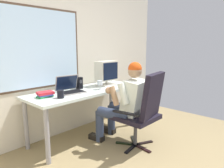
% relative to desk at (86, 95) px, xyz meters
% --- Properties ---
extents(wall_rear, '(4.58, 0.08, 2.53)m').
position_rel_desk_xyz_m(wall_rear, '(-0.13, 0.40, 0.61)').
color(wall_rear, beige).
rests_on(wall_rear, ground).
extents(desk, '(1.83, 0.68, 0.74)m').
position_rel_desk_xyz_m(desk, '(0.00, 0.00, 0.00)').
color(desk, gray).
rests_on(desk, ground).
extents(office_chair, '(0.68, 0.61, 1.06)m').
position_rel_desk_xyz_m(office_chair, '(0.26, -0.88, -0.08)').
color(office_chair, black).
rests_on(office_chair, ground).
extents(person_seated, '(0.59, 0.86, 1.19)m').
position_rel_desk_xyz_m(person_seated, '(0.21, -0.59, -0.04)').
color(person_seated, '#303B56').
rests_on(person_seated, ground).
extents(crt_monitor, '(0.37, 0.24, 0.41)m').
position_rel_desk_xyz_m(crt_monitor, '(0.46, 0.02, 0.32)').
color(crt_monitor, beige).
rests_on(crt_monitor, desk).
extents(laptop, '(0.38, 0.35, 0.24)m').
position_rel_desk_xyz_m(laptop, '(-0.27, 0.05, 0.15)').
color(laptop, gray).
rests_on(laptop, desk).
extents(wine_glass, '(0.08, 0.08, 0.14)m').
position_rel_desk_xyz_m(wine_glass, '(0.15, -0.15, 0.18)').
color(wine_glass, silver).
rests_on(wine_glass, desk).
extents(desk_speaker, '(0.08, 0.08, 0.18)m').
position_rel_desk_xyz_m(desk_speaker, '(-0.02, 0.13, 0.17)').
color(desk_speaker, black).
rests_on(desk_speaker, desk).
extents(book_stack, '(0.22, 0.17, 0.07)m').
position_rel_desk_xyz_m(book_stack, '(-0.67, 0.03, 0.12)').
color(book_stack, '#298B48').
rests_on(book_stack, desk).
extents(coffee_mug, '(0.08, 0.08, 0.10)m').
position_rel_desk_xyz_m(coffee_mug, '(-0.56, -0.15, 0.14)').
color(coffee_mug, black).
rests_on(coffee_mug, desk).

